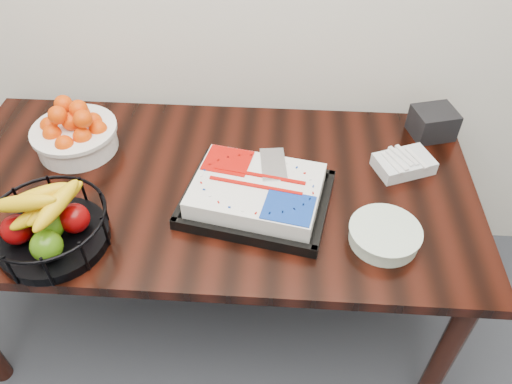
# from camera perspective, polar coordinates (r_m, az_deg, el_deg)

# --- Properties ---
(table) EXTENTS (1.80, 0.90, 0.75)m
(table) POSITION_cam_1_polar(r_m,az_deg,el_deg) (1.76, -5.31, -0.92)
(table) COLOR black
(table) RESTS_ON ground
(cake_tray) EXTENTS (0.52, 0.44, 0.09)m
(cake_tray) POSITION_cam_1_polar(r_m,az_deg,el_deg) (1.59, 0.08, -0.20)
(cake_tray) COLOR black
(cake_tray) RESTS_ON table
(tangerine_bowl) EXTENTS (0.30, 0.30, 0.19)m
(tangerine_bowl) POSITION_cam_1_polar(r_m,az_deg,el_deg) (1.89, -20.10, 6.64)
(tangerine_bowl) COLOR white
(tangerine_bowl) RESTS_ON table
(fruit_basket) EXTENTS (0.35, 0.35, 0.18)m
(fruit_basket) POSITION_cam_1_polar(r_m,az_deg,el_deg) (1.57, -22.60, -3.53)
(fruit_basket) COLOR black
(fruit_basket) RESTS_ON table
(plate_stack) EXTENTS (0.22, 0.22, 0.05)m
(plate_stack) POSITION_cam_1_polar(r_m,az_deg,el_deg) (1.54, 14.46, -4.79)
(plate_stack) COLOR white
(plate_stack) RESTS_ON table
(fork_bag) EXTENTS (0.22, 0.19, 0.06)m
(fork_bag) POSITION_cam_1_polar(r_m,az_deg,el_deg) (1.80, 16.54, 3.18)
(fork_bag) COLOR silver
(fork_bag) RESTS_ON table
(napkin_box) EXTENTS (0.18, 0.16, 0.11)m
(napkin_box) POSITION_cam_1_polar(r_m,az_deg,el_deg) (1.98, 19.57, 7.48)
(napkin_box) COLOR black
(napkin_box) RESTS_ON table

